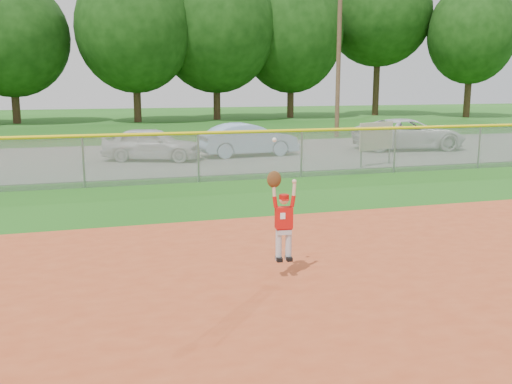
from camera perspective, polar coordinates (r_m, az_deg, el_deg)
ground at (r=8.17m, az=7.80°, el=-10.83°), size 120.00×120.00×0.00m
parking_strip at (r=23.31m, az=-8.52°, el=3.47°), size 44.00×10.00×0.03m
car_white_a at (r=22.28m, az=-10.36°, el=4.76°), size 4.04×2.79×1.28m
car_blue at (r=23.32m, az=-0.79°, el=5.27°), size 4.13×1.77×1.32m
car_white_b at (r=26.40m, az=15.04°, el=5.61°), size 5.20×2.99×1.36m
sponsor_sign at (r=20.95m, az=11.93°, el=5.37°), size 1.67×0.74×1.59m
outfield_fence at (r=17.32m, az=-5.79°, el=3.85°), size 40.06×0.10×1.55m
power_lines at (r=29.24m, az=-8.49°, el=14.13°), size 19.40×0.24×9.00m
tree_line at (r=45.21m, az=-11.62°, el=16.52°), size 62.37×13.00×14.43m
ballplayer at (r=8.69m, az=2.65°, el=-2.45°), size 0.47×0.21×1.90m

